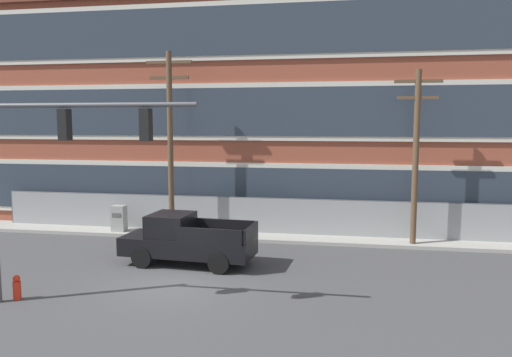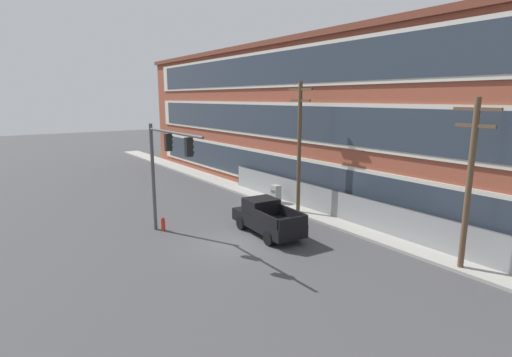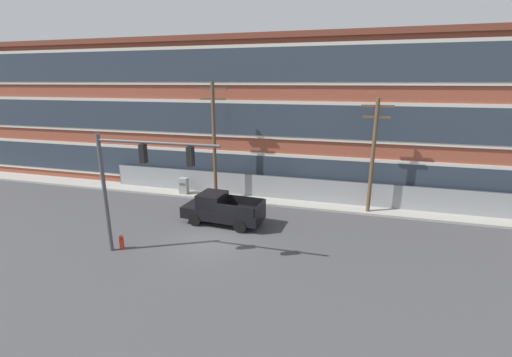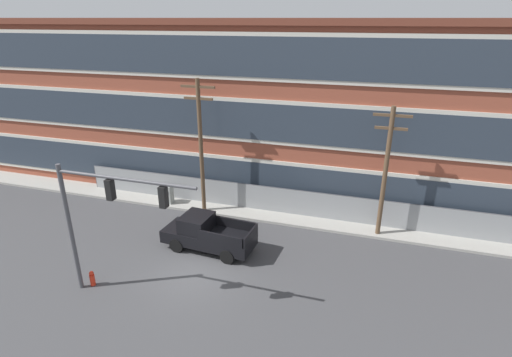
% 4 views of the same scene
% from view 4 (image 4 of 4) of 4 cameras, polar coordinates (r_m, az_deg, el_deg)
% --- Properties ---
extents(ground_plane, '(160.00, 160.00, 0.00)m').
position_cam_4_polar(ground_plane, '(20.87, -9.01, -13.47)').
color(ground_plane, '#424244').
extents(sidewalk_building_side, '(80.00, 1.98, 0.16)m').
position_cam_4_polar(sidewalk_building_side, '(26.63, -2.18, -4.65)').
color(sidewalk_building_side, '#9E9B93').
rests_on(sidewalk_building_side, ground).
extents(brick_mill_building, '(54.73, 9.53, 12.00)m').
position_cam_4_polar(brick_mill_building, '(30.83, -5.58, 10.67)').
color(brick_mill_building, brown).
rests_on(brick_mill_building, ground).
extents(chain_link_fence, '(33.16, 0.06, 1.88)m').
position_cam_4_polar(chain_link_fence, '(25.60, 8.65, -3.86)').
color(chain_link_fence, gray).
rests_on(chain_link_fence, ground).
extents(traffic_signal_mast, '(6.50, 0.43, 6.28)m').
position_cam_4_polar(traffic_signal_mast, '(18.23, -21.20, -3.94)').
color(traffic_signal_mast, '#4C4C51').
rests_on(traffic_signal_mast, ground).
extents(pickup_truck_black, '(5.27, 2.28, 1.96)m').
position_cam_4_polar(pickup_truck_black, '(22.37, -7.03, -7.87)').
color(pickup_truck_black, black).
rests_on(pickup_truck_black, ground).
extents(utility_pole_near_corner, '(2.17, 0.26, 8.74)m').
position_cam_4_polar(utility_pole_near_corner, '(25.12, -7.90, 5.06)').
color(utility_pole_near_corner, brown).
rests_on(utility_pole_near_corner, ground).
extents(utility_pole_midblock, '(2.01, 0.26, 7.74)m').
position_cam_4_polar(utility_pole_midblock, '(23.25, 18.05, 1.34)').
color(utility_pole_midblock, brown).
rests_on(utility_pole_midblock, ground).
extents(electrical_cabinet, '(0.66, 0.54, 1.43)m').
position_cam_4_polar(electrical_cabinet, '(28.01, -12.49, -2.34)').
color(electrical_cabinet, '#939993').
rests_on(electrical_cabinet, ground).
extents(fire_hydrant, '(0.24, 0.24, 0.78)m').
position_cam_4_polar(fire_hydrant, '(21.27, -22.36, -13.05)').
color(fire_hydrant, red).
rests_on(fire_hydrant, ground).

